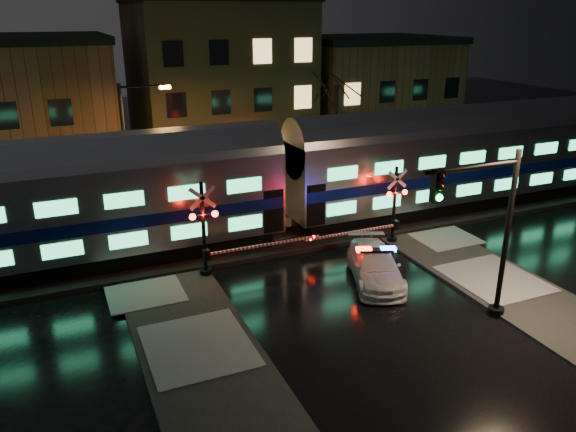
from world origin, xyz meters
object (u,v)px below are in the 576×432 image
object	(u,v)px
crossing_signal_left	(213,238)
traffic_light	(486,236)
crossing_signal_right	(389,214)
streetlight	(131,149)
police_car	(375,266)

from	to	relation	value
crossing_signal_left	traffic_light	xyz separation A→B (m)	(7.91, -7.59, 1.67)
crossing_signal_right	streetlight	world-z (taller)	streetlight
traffic_light	police_car	bearing A→B (deg)	110.29
crossing_signal_right	traffic_light	size ratio (longest dim) A/B	0.86
crossing_signal_left	traffic_light	size ratio (longest dim) A/B	0.93
streetlight	traffic_light	bearing A→B (deg)	-54.73
police_car	crossing_signal_left	bearing A→B (deg)	173.02
crossing_signal_right	traffic_light	distance (m)	7.86
crossing_signal_left	traffic_light	world-z (taller)	traffic_light
police_car	streetlight	distance (m)	13.50
crossing_signal_right	traffic_light	world-z (taller)	traffic_light
police_car	crossing_signal_right	distance (m)	4.28
crossing_signal_left	police_car	bearing A→B (deg)	-27.46
crossing_signal_right	streetlight	size ratio (longest dim) A/B	0.72
streetlight	crossing_signal_right	bearing A→B (deg)	-31.18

